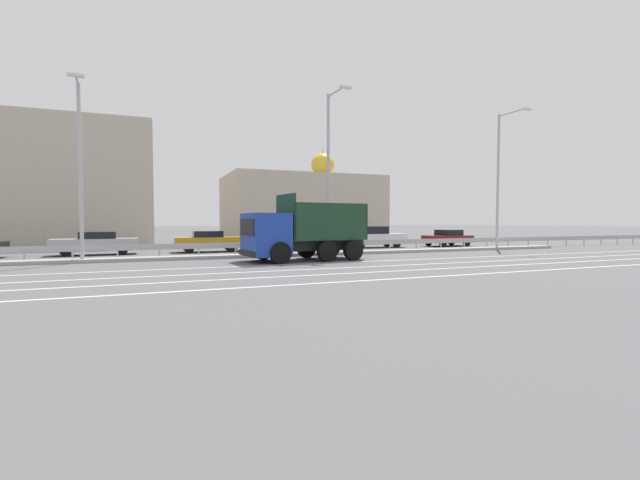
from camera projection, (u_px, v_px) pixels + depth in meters
name	position (u px, v px, depth m)	size (l,w,h in m)	color
ground_plane	(343.00, 258.00, 23.53)	(320.00, 320.00, 0.00)	#565659
lane_strip_0	(319.00, 263.00, 20.55)	(65.46, 0.16, 0.01)	silver
lane_strip_1	(338.00, 268.00, 18.46)	(65.46, 0.16, 0.01)	silver
lane_strip_2	(357.00, 273.00, 16.74)	(65.46, 0.16, 0.01)	silver
lane_strip_3	(384.00, 279.00, 14.85)	(65.46, 0.16, 0.01)	silver
median_island	(327.00, 253.00, 25.74)	(36.00, 1.10, 0.18)	gray
median_guardrail	(318.00, 244.00, 26.98)	(65.46, 0.09, 0.78)	#9EA0A5
dump_truck	(292.00, 236.00, 21.80)	(6.52, 3.20, 3.39)	#19389E
median_road_sign	(351.00, 236.00, 26.30)	(0.72, 0.16, 2.17)	white
street_lamp_1	(80.00, 163.00, 20.55)	(0.71, 2.15, 8.68)	#ADADB2
street_lamp_2	(329.00, 166.00, 25.44)	(0.71, 2.40, 9.61)	#ADADB2
street_lamp_3	(500.00, 174.00, 30.20)	(0.70, 2.57, 9.60)	#ADADB2
parked_car_2	(96.00, 243.00, 25.63)	(4.82, 1.98, 1.39)	#A3A3A8
parked_car_3	(209.00, 241.00, 28.14)	(4.42, 1.86, 1.39)	#B27A14
parked_car_4	(296.00, 239.00, 29.89)	(4.50, 2.12, 1.55)	#A3A3A8
parked_car_5	(374.00, 237.00, 32.85)	(4.91, 1.91, 1.63)	silver
parked_car_6	(448.00, 238.00, 34.72)	(3.84, 2.07, 1.33)	maroon
background_building_0	(69.00, 187.00, 36.51)	(13.36, 13.04, 9.95)	#B7AD99
background_building_1	(301.00, 209.00, 44.82)	(15.32, 10.22, 6.63)	#B7AD99
church_tower	(323.00, 196.00, 58.98)	(3.60, 3.60, 12.28)	silver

